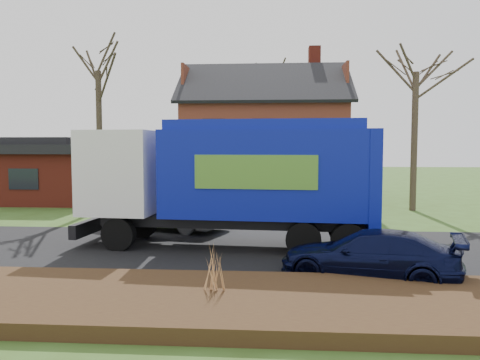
{
  "coord_description": "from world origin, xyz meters",
  "views": [
    {
      "loc": [
        2.52,
        -14.26,
        3.21
      ],
      "look_at": [
        1.33,
        2.5,
        2.0
      ],
      "focal_mm": 35.0,
      "sensor_mm": 36.0,
      "label": 1
    }
  ],
  "objects": [
    {
      "name": "ground",
      "position": [
        0.0,
        0.0,
        0.0
      ],
      "size": [
        120.0,
        120.0,
        0.0
      ],
      "primitive_type": "plane",
      "color": "#344E1A",
      "rests_on": "ground"
    },
    {
      "name": "road",
      "position": [
        0.0,
        0.0,
        0.01
      ],
      "size": [
        80.0,
        7.0,
        0.02
      ],
      "primitive_type": "cube",
      "color": "black",
      "rests_on": "ground"
    },
    {
      "name": "mulch_verge",
      "position": [
        0.0,
        -5.3,
        0.15
      ],
      "size": [
        80.0,
        3.5,
        0.3
      ],
      "primitive_type": "cube",
      "color": "#311A10",
      "rests_on": "ground"
    },
    {
      "name": "main_house",
      "position": [
        1.49,
        13.91,
        4.03
      ],
      "size": [
        12.95,
        8.95,
        9.26
      ],
      "color": "beige",
      "rests_on": "ground"
    },
    {
      "name": "ranch_house",
      "position": [
        -12.0,
        13.0,
        1.81
      ],
      "size": [
        9.8,
        8.2,
        3.7
      ],
      "color": "maroon",
      "rests_on": "ground"
    },
    {
      "name": "garbage_truck",
      "position": [
        1.27,
        0.42,
        2.31
      ],
      "size": [
        9.51,
        3.2,
        4.0
      ],
      "rotation": [
        0.0,
        0.0,
        -0.08
      ],
      "color": "black",
      "rests_on": "ground"
    },
    {
      "name": "silver_sedan",
      "position": [
        -1.66,
        3.43,
        0.8
      ],
      "size": [
        5.13,
        3.21,
        1.59
      ],
      "primitive_type": "imported",
      "rotation": [
        0.0,
        0.0,
        1.23
      ],
      "color": "#9B9EA2",
      "rests_on": "ground"
    },
    {
      "name": "navy_wagon",
      "position": [
        4.81,
        -3.07,
        0.61
      ],
      "size": [
        4.51,
        2.8,
        1.22
      ],
      "primitive_type": "imported",
      "rotation": [
        0.0,
        0.0,
        -1.85
      ],
      "color": "black",
      "rests_on": "ground"
    },
    {
      "name": "tree_front_west",
      "position": [
        -6.1,
        8.49,
        7.92
      ],
      "size": [
        3.23,
        3.23,
        9.61
      ],
      "color": "#3B3123",
      "rests_on": "ground"
    },
    {
      "name": "tree_front_east",
      "position": [
        9.5,
        9.55,
        7.96
      ],
      "size": [
        3.53,
        3.53,
        9.79
      ],
      "color": "#433528",
      "rests_on": "ground"
    },
    {
      "name": "tree_back",
      "position": [
        2.39,
        21.02,
        8.69
      ],
      "size": [
        3.29,
        3.29,
        10.42
      ],
      "color": "#413827",
      "rests_on": "ground"
    },
    {
      "name": "grass_clump_mid",
      "position": [
        1.32,
        -5.01,
        0.75
      ],
      "size": [
        0.32,
        0.27,
        0.9
      ],
      "color": "tan",
      "rests_on": "mulch_verge"
    }
  ]
}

